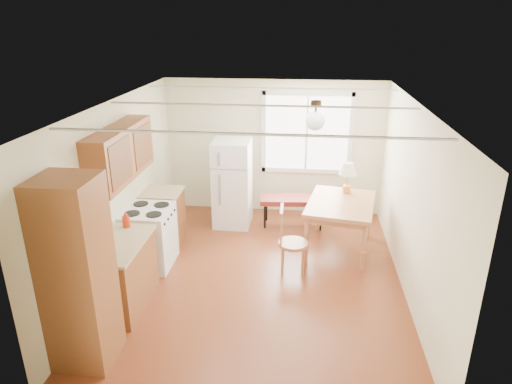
# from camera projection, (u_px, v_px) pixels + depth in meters

# --- Properties ---
(room_shell) EXTENTS (4.60, 5.60, 2.62)m
(room_shell) POSITION_uv_depth(u_px,v_px,m) (260.00, 197.00, 6.16)
(room_shell) COLOR #582412
(room_shell) RESTS_ON ground
(kitchen_run) EXTENTS (0.65, 3.40, 2.20)m
(kitchen_run) POSITION_uv_depth(u_px,v_px,m) (123.00, 239.00, 5.89)
(kitchen_run) COLOR brown
(kitchen_run) RESTS_ON ground
(window_unit) EXTENTS (1.64, 0.05, 1.51)m
(window_unit) POSITION_uv_depth(u_px,v_px,m) (307.00, 133.00, 8.28)
(window_unit) COLOR white
(window_unit) RESTS_ON room_shell
(pendant_light) EXTENTS (0.26, 0.26, 0.40)m
(pendant_light) POSITION_uv_depth(u_px,v_px,m) (315.00, 120.00, 6.10)
(pendant_light) COLOR #302015
(pendant_light) RESTS_ON room_shell
(refrigerator) EXTENTS (0.64, 0.67, 1.55)m
(refrigerator) POSITION_uv_depth(u_px,v_px,m) (232.00, 183.00, 8.04)
(refrigerator) COLOR white
(refrigerator) RESTS_ON ground
(bench) EXTENTS (1.20, 0.52, 0.54)m
(bench) POSITION_uv_depth(u_px,v_px,m) (293.00, 201.00, 8.08)
(bench) COLOR maroon
(bench) RESTS_ON ground
(dining_table) EXTENTS (1.21, 1.47, 0.83)m
(dining_table) POSITION_uv_depth(u_px,v_px,m) (341.00, 208.00, 7.15)
(dining_table) COLOR #A76640
(dining_table) RESTS_ON ground
(chair) EXTENTS (0.44, 0.44, 0.99)m
(chair) POSITION_uv_depth(u_px,v_px,m) (287.00, 236.00, 6.58)
(chair) COLOR #A76640
(chair) RESTS_ON ground
(table_lamp) EXTENTS (0.29, 0.29, 0.50)m
(table_lamp) POSITION_uv_depth(u_px,v_px,m) (348.00, 171.00, 7.37)
(table_lamp) COLOR gold
(table_lamp) RESTS_ON dining_table
(coffee_maker) EXTENTS (0.18, 0.23, 0.34)m
(coffee_maker) POSITION_uv_depth(u_px,v_px,m) (98.00, 252.00, 5.19)
(coffee_maker) COLOR black
(coffee_maker) RESTS_ON kitchen_run
(kettle) EXTENTS (0.10, 0.10, 0.20)m
(kettle) POSITION_uv_depth(u_px,v_px,m) (126.00, 221.00, 6.06)
(kettle) COLOR red
(kettle) RESTS_ON kitchen_run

